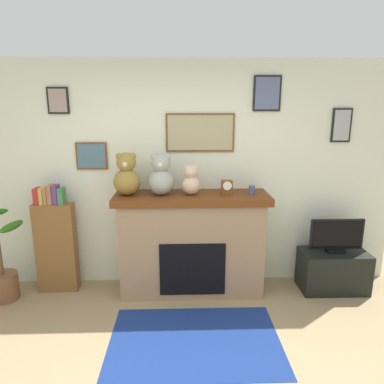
% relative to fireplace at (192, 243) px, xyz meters
% --- Properties ---
extents(back_wall, '(5.20, 0.15, 2.60)m').
position_rel_fireplace_xyz_m(back_wall, '(-0.19, 0.31, 0.72)').
color(back_wall, silver).
rests_on(back_wall, ground_plane).
extents(fireplace, '(1.69, 0.56, 1.15)m').
position_rel_fireplace_xyz_m(fireplace, '(0.00, 0.00, 0.00)').
color(fireplace, '#947556').
rests_on(fireplace, ground_plane).
extents(bookshelf, '(0.44, 0.16, 1.25)m').
position_rel_fireplace_xyz_m(bookshelf, '(-1.55, 0.05, -0.00)').
color(bookshelf, brown).
rests_on(bookshelf, ground_plane).
extents(potted_plant, '(0.53, 0.56, 1.00)m').
position_rel_fireplace_xyz_m(potted_plant, '(-2.08, -0.15, -0.24)').
color(potted_plant, brown).
rests_on(potted_plant, ground_plane).
extents(tv_stand, '(0.75, 0.40, 0.47)m').
position_rel_fireplace_xyz_m(tv_stand, '(1.64, -0.05, -0.35)').
color(tv_stand, black).
rests_on(tv_stand, ground_plane).
extents(television, '(0.61, 0.14, 0.39)m').
position_rel_fireplace_xyz_m(television, '(1.64, -0.05, 0.08)').
color(television, black).
rests_on(television, tv_stand).
extents(area_rug, '(1.56, 1.04, 0.01)m').
position_rel_fireplace_xyz_m(area_rug, '(0.00, -0.93, -0.58)').
color(area_rug, navy).
rests_on(area_rug, ground_plane).
extents(candle_jar, '(0.07, 0.07, 0.10)m').
position_rel_fireplace_xyz_m(candle_jar, '(0.66, -0.02, 0.62)').
color(candle_jar, '#4C517A').
rests_on(candle_jar, fireplace).
extents(mantel_clock, '(0.12, 0.09, 0.16)m').
position_rel_fireplace_xyz_m(mantel_clock, '(0.38, -0.02, 0.65)').
color(mantel_clock, brown).
rests_on(mantel_clock, fireplace).
extents(teddy_bear_grey, '(0.29, 0.29, 0.46)m').
position_rel_fireplace_xyz_m(teddy_bear_grey, '(-0.70, -0.02, 0.78)').
color(teddy_bear_grey, olive).
rests_on(teddy_bear_grey, fireplace).
extents(teddy_bear_tan, '(0.28, 0.28, 0.45)m').
position_rel_fireplace_xyz_m(teddy_bear_tan, '(-0.33, -0.02, 0.77)').
color(teddy_bear_tan, '#959B8F').
rests_on(teddy_bear_tan, fireplace).
extents(teddy_bear_brown, '(0.20, 0.20, 0.33)m').
position_rel_fireplace_xyz_m(teddy_bear_brown, '(-0.01, -0.02, 0.72)').
color(teddy_bear_brown, '#D0B190').
rests_on(teddy_bear_brown, fireplace).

